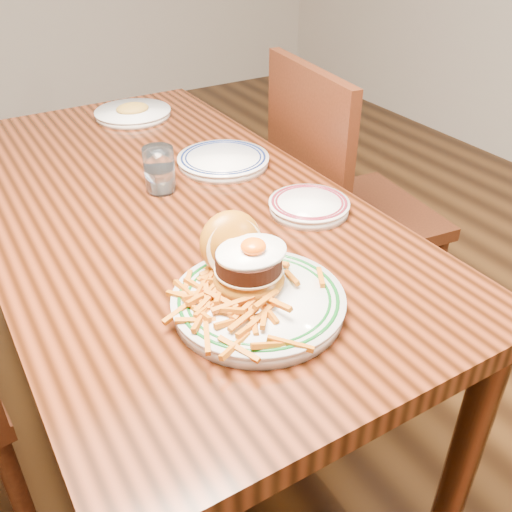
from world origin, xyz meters
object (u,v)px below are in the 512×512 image
main_plate (254,286)px  chair_right (339,206)px  table (165,230)px  side_plate (309,205)px

main_plate → chair_right: bearing=43.7°
main_plate → table: bearing=91.7°
table → side_plate: side_plate is taller
main_plate → side_plate: 0.38m
chair_right → main_plate: size_ratio=2.99×
table → chair_right: chair_right is taller
table → main_plate: main_plate is taller
main_plate → side_plate: main_plate is taller
table → chair_right: bearing=5.4°
main_plate → side_plate: (0.30, 0.24, -0.02)m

